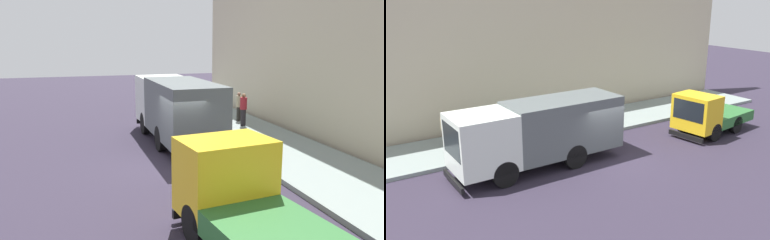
# 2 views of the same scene
# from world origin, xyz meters

# --- Properties ---
(ground) EXTENTS (80.00, 80.00, 0.00)m
(ground) POSITION_xyz_m (0.00, 0.00, 0.00)
(ground) COLOR #2F2839
(sidewalk) EXTENTS (4.02, 30.00, 0.18)m
(sidewalk) POSITION_xyz_m (5.01, 0.00, 0.09)
(sidewalk) COLOR gray
(sidewalk) RESTS_ON ground
(building_facade) EXTENTS (0.50, 30.00, 9.70)m
(building_facade) POSITION_xyz_m (7.52, 0.00, 4.85)
(building_facade) COLOR beige
(building_facade) RESTS_ON ground
(large_utility_truck) EXTENTS (2.42, 7.82, 2.94)m
(large_utility_truck) POSITION_xyz_m (1.09, 3.08, 1.69)
(large_utility_truck) COLOR silver
(large_utility_truck) RESTS_ON ground
(small_flatbed_truck) EXTENTS (2.76, 5.17, 2.35)m
(small_flatbed_truck) POSITION_xyz_m (0.10, -6.67, 1.09)
(small_flatbed_truck) COLOR yellow
(small_flatbed_truck) RESTS_ON ground
(pedestrian_walking) EXTENTS (0.43, 0.43, 1.63)m
(pedestrian_walking) POSITION_xyz_m (5.55, 5.94, 1.04)
(pedestrian_walking) COLOR black
(pedestrian_walking) RESTS_ON sidewalk
(pedestrian_standing) EXTENTS (0.52, 0.52, 1.74)m
(pedestrian_standing) POSITION_xyz_m (5.26, 4.71, 1.10)
(pedestrian_standing) COLOR black
(pedestrian_standing) RESTS_ON sidewalk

